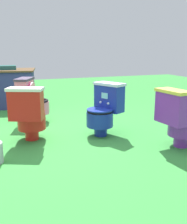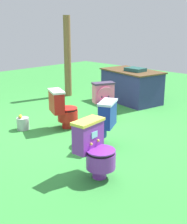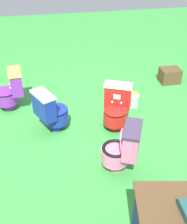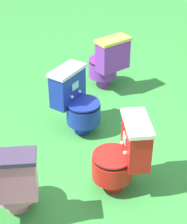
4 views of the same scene
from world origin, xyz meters
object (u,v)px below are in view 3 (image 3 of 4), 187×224
Objects in this scene: toilet_red at (116,107)px; toilet_blue at (51,111)px; toilet_purple at (11,90)px; toilet_pink at (123,148)px; lemon_bucket at (133,100)px; small_crate at (170,75)px.

toilet_red and toilet_blue have the same top height.
toilet_purple is 1.00× the size of toilet_pink.
toilet_purple is at bearing 63.99° from toilet_pink.
toilet_pink reaches higher than lemon_bucket.
lemon_bucket is at bearing -104.59° from toilet_purple.
toilet_red is 0.77m from lemon_bucket.
toilet_pink is at bearing 103.77° from toilet_red.
toilet_pink and toilet_red have the same top height.
small_crate is (-1.66, -2.24, -0.22)m from toilet_pink.
toilet_purple is 2.17m from lemon_bucket.
toilet_purple is at bearing -167.34° from toilet_blue.
toilet_red is at bearing -123.81° from toilet_purple.
toilet_pink is 1.82× the size of small_crate.
toilet_purple is at bearing 7.53° from small_crate.
toilet_pink is 0.97m from toilet_red.
toilet_purple reaches higher than small_crate.
toilet_blue is 2.79m from small_crate.
small_crate is (-3.15, -0.42, -0.22)m from toilet_purple.
toilet_purple is at bearing -3.78° from toilet_red.
toilet_blue is at bearing 25.66° from small_crate.
toilet_pink is at bearing 53.50° from small_crate.
toilet_pink is at bearing 67.04° from lemon_bucket.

